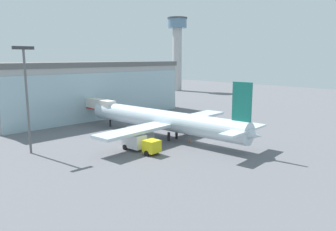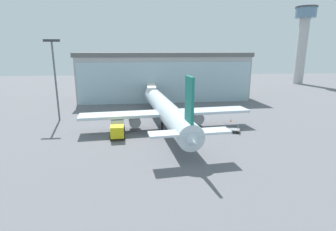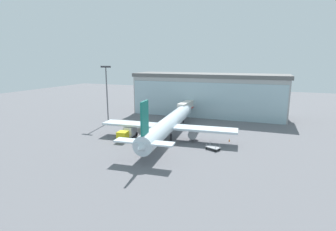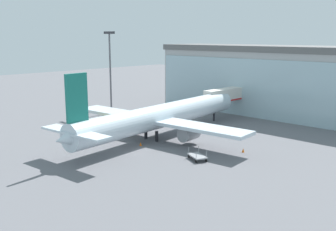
# 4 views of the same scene
# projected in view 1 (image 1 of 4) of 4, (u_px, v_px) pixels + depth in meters

# --- Properties ---
(ground) EXTENTS (240.00, 240.00, 0.00)m
(ground) POSITION_uv_depth(u_px,v_px,m) (202.00, 144.00, 57.99)
(ground) COLOR slate
(terminal_building) EXTENTS (51.02, 15.02, 13.92)m
(terminal_building) POSITION_uv_depth(u_px,v_px,m) (91.00, 89.00, 84.11)
(terminal_building) COLOR #A5A5A5
(terminal_building) RESTS_ON ground
(jet_bridge) EXTENTS (2.33, 11.55, 5.79)m
(jet_bridge) POSITION_uv_depth(u_px,v_px,m) (98.00, 105.00, 74.40)
(jet_bridge) COLOR silver
(jet_bridge) RESTS_ON ground
(control_tower) EXTENTS (8.81, 8.81, 32.54)m
(control_tower) POSITION_uv_depth(u_px,v_px,m) (177.00, 45.00, 147.25)
(control_tower) COLOR #AFAFAF
(control_tower) RESTS_ON ground
(apron_light_mast) EXTENTS (3.20, 0.40, 16.74)m
(apron_light_mast) POSITION_uv_depth(u_px,v_px,m) (26.00, 90.00, 50.45)
(apron_light_mast) COLOR #59595E
(apron_light_mast) RESTS_ON ground
(airplane) EXTENTS (32.37, 40.05, 11.37)m
(airplane) POSITION_uv_depth(u_px,v_px,m) (164.00, 120.00, 61.45)
(airplane) COLOR silver
(airplane) RESTS_ON ground
(catering_truck) EXTENTS (2.93, 7.44, 2.65)m
(catering_truck) POSITION_uv_depth(u_px,v_px,m) (139.00, 143.00, 52.98)
(catering_truck) COLOR yellow
(catering_truck) RESTS_ON ground
(baggage_cart) EXTENTS (3.20, 2.57, 1.50)m
(baggage_cart) POSITION_uv_depth(u_px,v_px,m) (222.00, 130.00, 66.57)
(baggage_cart) COLOR gray
(baggage_cart) RESTS_ON ground
(safety_cone_nose) EXTENTS (0.36, 0.36, 0.55)m
(safety_cone_nose) POSITION_uv_depth(u_px,v_px,m) (190.00, 140.00, 59.10)
(safety_cone_nose) COLOR orange
(safety_cone_nose) RESTS_ON ground
(safety_cone_wingtip) EXTENTS (0.36, 0.36, 0.55)m
(safety_cone_wingtip) POSITION_uv_depth(u_px,v_px,m) (203.00, 124.00, 73.23)
(safety_cone_wingtip) COLOR orange
(safety_cone_wingtip) RESTS_ON ground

